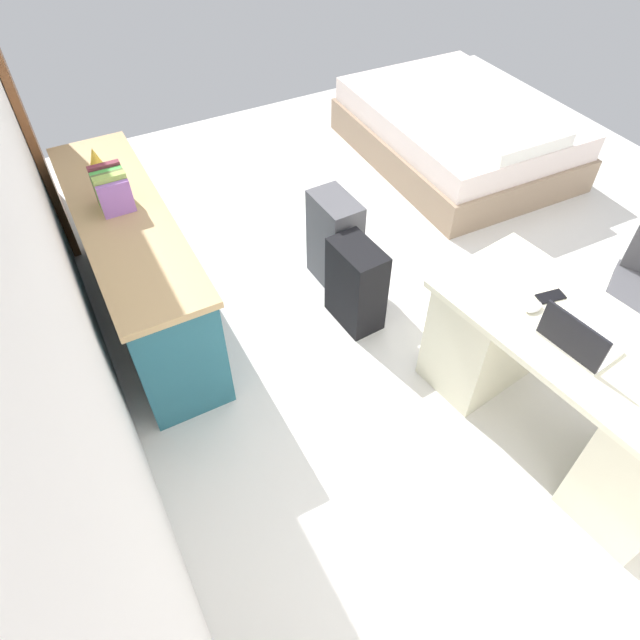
% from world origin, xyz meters
% --- Properties ---
extents(ground_plane, '(5.68, 5.68, 0.00)m').
position_xyz_m(ground_plane, '(0.00, 0.00, 0.00)').
color(ground_plane, silver).
extents(wall_back, '(4.68, 0.10, 2.70)m').
position_xyz_m(wall_back, '(0.00, 2.04, 1.35)').
color(wall_back, white).
rests_on(wall_back, ground_plane).
extents(door_wooden, '(0.88, 0.05, 2.04)m').
position_xyz_m(door_wooden, '(1.79, 1.96, 1.02)').
color(door_wooden, brown).
rests_on(door_wooden, ground_plane).
extents(desk, '(1.51, 0.84, 0.72)m').
position_xyz_m(desk, '(-1.31, 0.05, 0.38)').
color(desk, beige).
rests_on(desk, ground_plane).
extents(credenza, '(1.80, 0.48, 0.79)m').
position_xyz_m(credenza, '(0.53, 1.66, 0.40)').
color(credenza, '#235B6B').
rests_on(credenza, ground_plane).
extents(bed, '(1.94, 1.46, 0.58)m').
position_xyz_m(bed, '(1.14, -1.22, 0.24)').
color(bed, gray).
rests_on(bed, ground_plane).
extents(suitcase_black, '(0.37, 0.24, 0.57)m').
position_xyz_m(suitcase_black, '(-0.11, 0.53, 0.28)').
color(suitcase_black, black).
rests_on(suitcase_black, ground_plane).
extents(suitcase_spare_grey, '(0.37, 0.23, 0.64)m').
position_xyz_m(suitcase_spare_grey, '(0.28, 0.46, 0.32)').
color(suitcase_spare_grey, '#4C4C51').
rests_on(suitcase_spare_grey, ground_plane).
extents(laptop, '(0.34, 0.26, 0.21)m').
position_xyz_m(laptop, '(-1.31, 0.15, 0.77)').
color(laptop, silver).
rests_on(laptop, desk).
extents(computer_mouse, '(0.07, 0.11, 0.03)m').
position_xyz_m(computer_mouse, '(-1.04, 0.14, 0.73)').
color(computer_mouse, white).
rests_on(computer_mouse, desk).
extents(cell_phone_by_mouse, '(0.09, 0.15, 0.01)m').
position_xyz_m(cell_phone_by_mouse, '(-1.02, 0.01, 0.72)').
color(cell_phone_by_mouse, black).
rests_on(cell_phone_by_mouse, desk).
extents(book_row, '(0.19, 0.17, 0.22)m').
position_xyz_m(book_row, '(0.60, 1.66, 0.89)').
color(book_row, '#9864BB').
rests_on(book_row, credenza).
extents(figurine_small, '(0.08, 0.08, 0.11)m').
position_xyz_m(figurine_small, '(1.09, 1.66, 0.84)').
color(figurine_small, gold).
rests_on(figurine_small, credenza).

